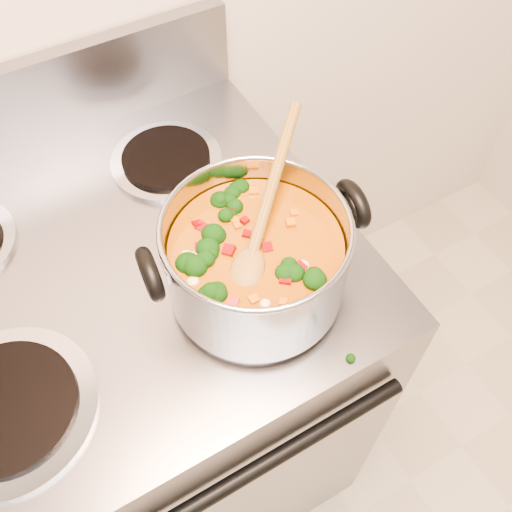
{
  "coord_description": "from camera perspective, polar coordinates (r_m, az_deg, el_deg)",
  "views": [
    {
      "loc": [
        -0.01,
        0.61,
        1.65
      ],
      "look_at": [
        0.22,
        1.0,
        1.01
      ],
      "focal_mm": 40.0,
      "sensor_mm": 36.0,
      "label": 1
    }
  ],
  "objects": [
    {
      "name": "stockpot",
      "position": [
        0.78,
        -0.01,
        -0.3
      ],
      "size": [
        0.32,
        0.26,
        0.15
      ],
      "rotation": [
        0.0,
        0.0,
        -0.11
      ],
      "color": "#A7A7AF",
      "rests_on": "electric_range"
    },
    {
      "name": "cooktop_crumbs",
      "position": [
        0.77,
        -4.24,
        -14.53
      ],
      "size": [
        0.06,
        0.12,
        0.01
      ],
      "color": "black",
      "rests_on": "electric_range"
    },
    {
      "name": "wooden_spoon",
      "position": [
        0.76,
        0.43,
        3.03
      ],
      "size": [
        0.23,
        0.23,
        0.1
      ],
      "rotation": [
        0.0,
        0.0,
        0.77
      ],
      "color": "olive",
      "rests_on": "stockpot"
    },
    {
      "name": "electric_range",
      "position": [
        1.3,
        -10.99,
        -12.36
      ],
      "size": [
        0.78,
        0.7,
        1.08
      ],
      "color": "gray",
      "rests_on": "ground"
    }
  ]
}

